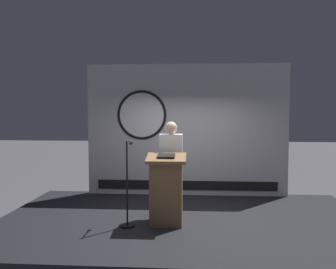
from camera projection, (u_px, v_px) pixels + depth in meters
ground_plane at (184, 236)px, 6.28m from camera, size 40.00×40.00×0.00m
stage_platform at (184, 227)px, 6.27m from camera, size 6.40×4.00×0.30m
banner_display at (185, 130)px, 8.01m from camera, size 4.41×0.12×2.89m
podium at (166, 190)px, 5.91m from camera, size 0.64×0.50×1.17m
speaker_person at (171, 168)px, 6.37m from camera, size 0.40×0.26×1.68m
microphone_stand at (128, 196)px, 5.87m from camera, size 0.24×0.52×1.38m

